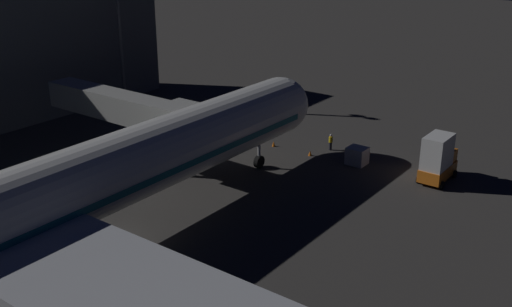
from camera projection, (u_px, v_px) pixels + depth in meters
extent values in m
plane|color=#383533|center=(115.00, 242.00, 44.43)|extent=(320.00, 320.00, 0.00)
cylinder|color=silver|center=(11.00, 213.00, 36.85)|extent=(5.28, 57.29, 5.28)
sphere|color=silver|center=(281.00, 104.00, 58.28)|extent=(5.17, 5.17, 5.17)
cube|color=#146670|center=(12.00, 219.00, 36.99)|extent=(5.33, 55.00, 0.50)
cube|color=black|center=(271.00, 99.00, 56.76)|extent=(2.90, 1.40, 0.90)
cube|color=#B7BABF|center=(1.00, 232.00, 36.56)|extent=(52.94, 8.30, 0.70)
cylinder|color=#B7BABF|center=(118.00, 304.00, 32.99)|extent=(2.86, 5.44, 2.86)
cylinder|color=black|center=(154.00, 282.00, 35.02)|extent=(2.43, 0.15, 2.43)
cylinder|color=#B7BABF|center=(259.00, 145.00, 56.77)|extent=(0.28, 0.28, 2.10)
cylinder|color=black|center=(259.00, 162.00, 57.36)|extent=(0.45, 1.20, 1.20)
cylinder|color=#B7BABF|center=(33.00, 295.00, 34.24)|extent=(0.28, 0.28, 2.10)
cube|color=#9E9E99|center=(115.00, 105.00, 58.06)|extent=(16.72, 2.60, 2.50)
cube|color=#9E9E99|center=(180.00, 122.00, 53.39)|extent=(3.20, 3.40, 3.00)
cube|color=black|center=(192.00, 125.00, 52.61)|extent=(0.70, 3.20, 2.70)
cylinder|color=#B7BABF|center=(173.00, 154.00, 55.14)|extent=(0.56, 0.56, 4.09)
cylinder|color=black|center=(179.00, 174.00, 55.43)|extent=(0.25, 0.60, 0.60)
cylinder|color=black|center=(170.00, 171.00, 56.10)|extent=(0.25, 0.60, 0.60)
cylinder|color=#59595E|center=(119.00, 27.00, 73.09)|extent=(0.40, 0.40, 19.47)
cube|color=orange|center=(437.00, 171.00, 54.48)|extent=(2.00, 4.44, 1.10)
cube|color=silver|center=(438.00, 152.00, 53.34)|extent=(1.90, 3.11, 2.93)
cube|color=orange|center=(445.00, 155.00, 55.14)|extent=(1.80, 1.60, 1.10)
cylinder|color=black|center=(455.00, 174.00, 55.25)|extent=(0.24, 0.70, 0.70)
cylinder|color=black|center=(432.00, 169.00, 56.43)|extent=(0.24, 0.70, 0.70)
cylinder|color=black|center=(442.00, 185.00, 52.92)|extent=(0.24, 0.70, 0.70)
cylinder|color=black|center=(419.00, 179.00, 54.10)|extent=(0.24, 0.70, 0.70)
cube|color=#B7BABF|center=(357.00, 156.00, 58.15)|extent=(1.80, 1.63, 1.65)
cylinder|color=black|center=(330.00, 146.00, 61.80)|extent=(0.28, 0.28, 0.84)
cylinder|color=yellow|center=(331.00, 140.00, 61.54)|extent=(0.40, 0.40, 0.56)
sphere|color=tan|center=(331.00, 136.00, 61.40)|extent=(0.24, 0.24, 0.24)
sphere|color=white|center=(331.00, 135.00, 61.38)|extent=(0.23, 0.23, 0.23)
cone|color=orange|center=(310.00, 153.00, 60.37)|extent=(0.36, 0.36, 0.55)
cone|color=orange|center=(274.00, 144.00, 62.82)|extent=(0.36, 0.36, 0.55)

